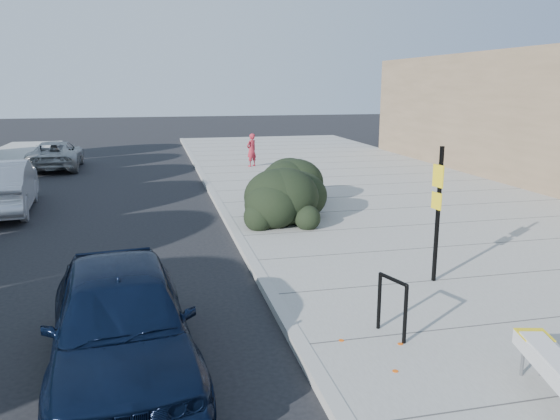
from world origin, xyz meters
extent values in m
plane|color=black|center=(0.00, 0.00, 0.00)|extent=(120.00, 120.00, 0.00)
cube|color=gray|center=(5.60, 5.00, 0.07)|extent=(11.20, 50.00, 0.15)
cube|color=#9E9E99|center=(0.00, 5.00, 0.08)|extent=(0.22, 50.00, 0.17)
cylinder|color=gray|center=(2.55, -3.46, 0.33)|extent=(0.04, 0.04, 0.36)
cylinder|color=gray|center=(2.79, -3.52, 0.33)|extent=(0.04, 0.04, 0.36)
cylinder|color=gray|center=(2.38, -4.15, 0.48)|extent=(0.37, 1.39, 0.03)
cube|color=yellow|center=(2.68, -3.47, 0.71)|extent=(0.46, 0.45, 0.02)
cylinder|color=black|center=(1.47, -2.27, 0.59)|extent=(0.06, 0.06, 0.89)
cylinder|color=black|center=(1.30, -1.73, 0.59)|extent=(0.06, 0.06, 0.89)
cylinder|color=black|center=(1.38, -2.00, 1.04)|extent=(0.23, 0.56, 0.06)
cube|color=black|center=(3.18, 0.00, 1.45)|extent=(0.07, 0.07, 2.59)
cube|color=yellow|center=(3.13, -0.01, 2.19)|extent=(0.07, 0.30, 0.42)
cube|color=yellow|center=(3.13, -0.01, 1.73)|extent=(0.06, 0.28, 0.32)
ellipsoid|color=black|center=(1.66, 6.50, 1.01)|extent=(3.74, 5.08, 1.71)
imported|color=black|center=(-2.50, -1.97, 0.78)|extent=(2.26, 4.73, 1.56)
imported|color=silver|center=(-6.56, 8.85, 0.81)|extent=(2.22, 5.06, 1.62)
imported|color=#9B9EA0|center=(-6.38, 17.90, 0.65)|extent=(2.32, 4.75, 1.30)
imported|color=#A02231|center=(2.43, 15.66, 0.90)|extent=(0.66, 0.61, 1.51)
camera|label=1|loc=(-1.96, -9.01, 3.84)|focal=35.00mm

